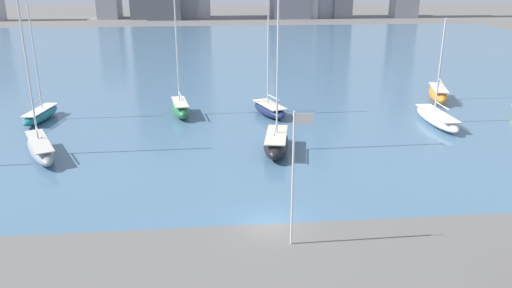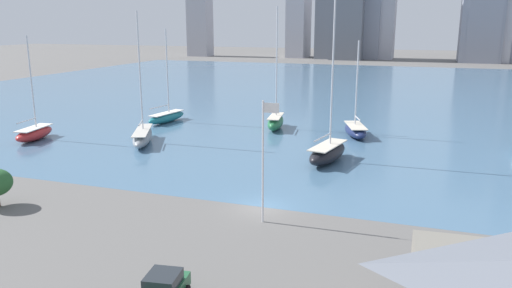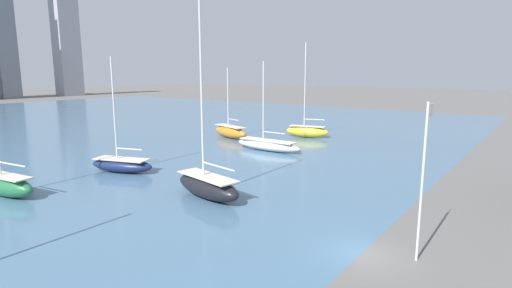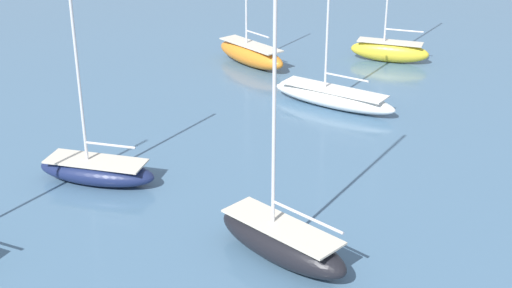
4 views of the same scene
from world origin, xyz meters
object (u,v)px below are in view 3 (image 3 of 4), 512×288
Objects in this scene: flag_pole at (423,175)px; sailboat_yellow at (307,131)px; sailboat_white at (268,145)px; sailboat_green at (5,184)px; sailboat_black at (208,185)px; sailboat_orange at (230,131)px; sailboat_navy at (122,164)px.

flag_pole is 0.60× the size of sailboat_yellow.
sailboat_green is (-30.07, 6.71, 0.29)m from sailboat_white.
flag_pole is 18.04m from sailboat_black.
sailboat_white is 1.07× the size of sailboat_orange.
sailboat_yellow is (12.96, 1.15, 0.28)m from sailboat_white.
sailboat_navy is 19.88m from sailboat_white.
sailboat_yellow reaches higher than sailboat_orange.
sailboat_white is 12.12m from sailboat_orange.
sailboat_navy reaches higher than sailboat_orange.
flag_pole is 0.55× the size of sailboat_black.
sailboat_green is 1.08× the size of sailboat_yellow.
sailboat_white is 30.81m from sailboat_green.
sailboat_black is at bearing -158.52° from sailboat_white.
sailboat_white is at bearing -98.57° from sailboat_orange.
sailboat_green is (-8.76, 31.95, -3.89)m from flag_pole.
sailboat_navy is 0.80× the size of sailboat_yellow.
sailboat_orange is at bearing 47.39° from sailboat_black.
sailboat_green is at bearing 105.33° from flag_pole.
flag_pole is at bearing -109.58° from sailboat_orange.
sailboat_black is 31.31m from sailboat_orange.
sailboat_green is at bearing -156.52° from sailboat_orange.
sailboat_white is 0.73× the size of sailboat_green.
sailboat_orange is (25.15, 18.64, -0.04)m from sailboat_black.
sailboat_yellow is 1.35× the size of sailboat_orange.
sailboat_black is at bearing -63.52° from sailboat_green.
sailboat_white is at bearing 171.07° from sailboat_yellow.
sailboat_black is (1.31, 17.56, -3.90)m from flag_pole.
sailboat_green is at bearing 158.64° from sailboat_yellow.
flag_pole is 0.75× the size of sailboat_white.
sailboat_navy is at bearing 85.75° from flag_pole.
sailboat_white is 0.72× the size of sailboat_black.
sailboat_white is (21.31, 25.23, -4.17)m from flag_pole.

